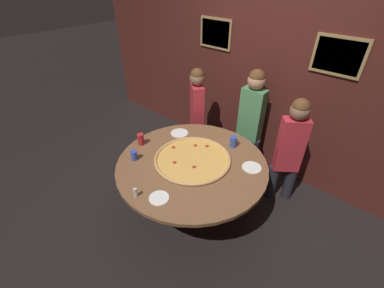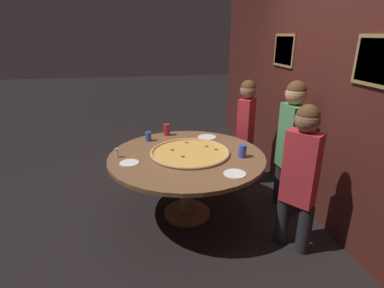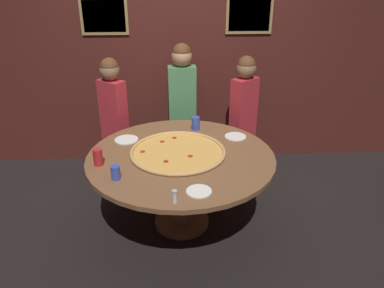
{
  "view_description": "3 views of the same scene",
  "coord_description": "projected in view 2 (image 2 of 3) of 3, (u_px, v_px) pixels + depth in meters",
  "views": [
    {
      "loc": [
        1.46,
        -1.64,
        2.53
      ],
      "look_at": [
        -0.05,
        0.06,
        0.93
      ],
      "focal_mm": 24.0,
      "sensor_mm": 36.0,
      "label": 1
    },
    {
      "loc": [
        2.91,
        -0.46,
        1.95
      ],
      "look_at": [
        -0.04,
        0.06,
        0.84
      ],
      "focal_mm": 28.0,
      "sensor_mm": 36.0,
      "label": 2
    },
    {
      "loc": [
        -0.04,
        -2.93,
        2.26
      ],
      "look_at": [
        0.1,
        0.04,
        0.83
      ],
      "focal_mm": 35.0,
      "sensor_mm": 36.0,
      "label": 3
    }
  ],
  "objects": [
    {
      "name": "white_plate_right_side",
      "position": [
        207.0,
        137.0,
        3.71
      ],
      "size": [
        0.22,
        0.22,
        0.01
      ],
      "primitive_type": "cylinder",
      "color": "white",
      "rests_on": "dining_table"
    },
    {
      "name": "giant_pizza",
      "position": [
        190.0,
        152.0,
        3.21
      ],
      "size": [
        0.86,
        0.86,
        0.03
      ],
      "color": "#E5A84C",
      "rests_on": "dining_table"
    },
    {
      "name": "dining_table",
      "position": [
        187.0,
        165.0,
        3.23
      ],
      "size": [
        1.66,
        1.66,
        0.74
      ],
      "color": "brown",
      "rests_on": "ground_plane"
    },
    {
      "name": "ground_plane",
      "position": [
        187.0,
        214.0,
        3.44
      ],
      "size": [
        24.0,
        24.0,
        0.0
      ],
      "primitive_type": "plane",
      "color": "black"
    },
    {
      "name": "diner_far_right",
      "position": [
        246.0,
        126.0,
        3.97
      ],
      "size": [
        0.35,
        0.32,
        1.4
      ],
      "rotation": [
        0.0,
        0.0,
        2.48
      ],
      "color": "#232328",
      "rests_on": "ground_plane"
    },
    {
      "name": "diner_centre_back",
      "position": [
        290.0,
        140.0,
        3.3
      ],
      "size": [
        0.38,
        0.22,
        1.5
      ],
      "rotation": [
        0.0,
        0.0,
        -3.11
      ],
      "color": "#232328",
      "rests_on": "ground_plane"
    },
    {
      "name": "white_plate_near_front",
      "position": [
        129.0,
        163.0,
        2.97
      ],
      "size": [
        0.19,
        0.19,
        0.01
      ],
      "primitive_type": "cylinder",
      "color": "white",
      "rests_on": "dining_table"
    },
    {
      "name": "condiment_shaker",
      "position": [
        117.0,
        153.0,
        3.1
      ],
      "size": [
        0.04,
        0.04,
        0.1
      ],
      "color": "silver",
      "rests_on": "dining_table"
    },
    {
      "name": "drink_cup_far_left",
      "position": [
        167.0,
        130.0,
        3.77
      ],
      "size": [
        0.08,
        0.08,
        0.14
      ],
      "primitive_type": "cylinder",
      "color": "#B22328",
      "rests_on": "dining_table"
    },
    {
      "name": "back_wall",
      "position": [
        317.0,
        97.0,
        3.22
      ],
      "size": [
        6.4,
        0.08,
        2.6
      ],
      "color": "#4C1E19",
      "rests_on": "ground_plane"
    },
    {
      "name": "diner_side_left",
      "position": [
        300.0,
        172.0,
        2.66
      ],
      "size": [
        0.35,
        0.32,
        1.41
      ],
      "rotation": [
        0.0,
        0.0,
        -2.48
      ],
      "color": "#232328",
      "rests_on": "ground_plane"
    },
    {
      "name": "drink_cup_centre_back",
      "position": [
        148.0,
        136.0,
        3.58
      ],
      "size": [
        0.07,
        0.07,
        0.11
      ],
      "primitive_type": "cylinder",
      "color": "#384CB7",
      "rests_on": "dining_table"
    },
    {
      "name": "drink_cup_by_shaker",
      "position": [
        243.0,
        151.0,
        3.1
      ],
      "size": [
        0.08,
        0.08,
        0.13
      ],
      "primitive_type": "cylinder",
      "color": "#384CB7",
      "rests_on": "dining_table"
    },
    {
      "name": "white_plate_beside_cup",
      "position": [
        235.0,
        174.0,
        2.74
      ],
      "size": [
        0.21,
        0.21,
        0.01
      ],
      "primitive_type": "cylinder",
      "color": "white",
      "rests_on": "dining_table"
    }
  ]
}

